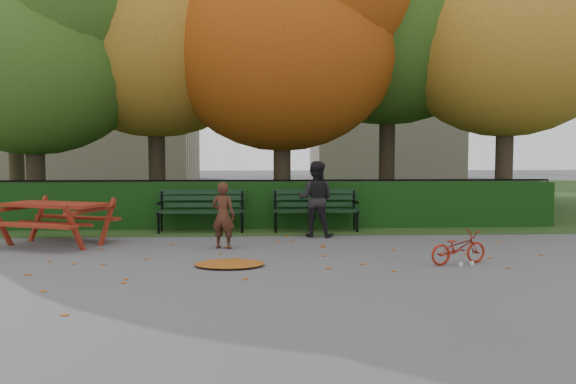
{
  "coord_description": "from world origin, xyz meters",
  "views": [
    {
      "loc": [
        -0.11,
        -8.1,
        1.66
      ],
      "look_at": [
        0.39,
        1.31,
        1.0
      ],
      "focal_mm": 35.0,
      "sensor_mm": 36.0,
      "label": 1
    }
  ],
  "objects_px": {
    "bench_right": "(315,207)",
    "tree_c": "(296,24)",
    "tree_f": "(21,17)",
    "tree_g": "(521,37)",
    "picnic_table": "(55,212)",
    "tree_e": "(525,15)",
    "tree_b": "(167,7)",
    "adult": "(316,199)",
    "tree_a": "(41,31)",
    "child": "(223,215)",
    "bicycle": "(458,248)",
    "bench_left": "(202,207)"
  },
  "relations": [
    {
      "from": "bench_right",
      "to": "tree_c",
      "type": "bearing_deg",
      "value": 96.7
    },
    {
      "from": "tree_f",
      "to": "tree_g",
      "type": "xyz_separation_m",
      "value": [
        15.47,
        0.52,
        -0.32
      ]
    },
    {
      "from": "tree_f",
      "to": "picnic_table",
      "type": "relative_size",
      "value": 4.19
    },
    {
      "from": "tree_e",
      "to": "bench_right",
      "type": "distance_m",
      "value": 7.38
    },
    {
      "from": "tree_b",
      "to": "adult",
      "type": "relative_size",
      "value": 5.87
    },
    {
      "from": "tree_e",
      "to": "tree_f",
      "type": "height_order",
      "value": "tree_f"
    },
    {
      "from": "tree_f",
      "to": "tree_b",
      "type": "bearing_deg",
      "value": -27.99
    },
    {
      "from": "tree_a",
      "to": "tree_e",
      "type": "height_order",
      "value": "tree_e"
    },
    {
      "from": "child",
      "to": "tree_f",
      "type": "bearing_deg",
      "value": -31.0
    },
    {
      "from": "tree_g",
      "to": "child",
      "type": "relative_size",
      "value": 7.39
    },
    {
      "from": "tree_c",
      "to": "bicycle",
      "type": "height_order",
      "value": "tree_c"
    },
    {
      "from": "tree_g",
      "to": "bench_right",
      "type": "height_order",
      "value": "tree_g"
    },
    {
      "from": "tree_g",
      "to": "bicycle",
      "type": "bearing_deg",
      "value": -119.33
    },
    {
      "from": "tree_a",
      "to": "tree_c",
      "type": "bearing_deg",
      "value": 3.65
    },
    {
      "from": "tree_b",
      "to": "bench_left",
      "type": "distance_m",
      "value": 5.87
    },
    {
      "from": "picnic_table",
      "to": "adult",
      "type": "relative_size",
      "value": 1.47
    },
    {
      "from": "tree_e",
      "to": "picnic_table",
      "type": "relative_size",
      "value": 3.72
    },
    {
      "from": "bicycle",
      "to": "tree_a",
      "type": "bearing_deg",
      "value": 37.86
    },
    {
      "from": "child",
      "to": "adult",
      "type": "relative_size",
      "value": 0.77
    },
    {
      "from": "bench_left",
      "to": "adult",
      "type": "distance_m",
      "value": 2.47
    },
    {
      "from": "child",
      "to": "adult",
      "type": "xyz_separation_m",
      "value": [
        1.74,
        1.3,
        0.17
      ]
    },
    {
      "from": "tree_c",
      "to": "picnic_table",
      "type": "height_order",
      "value": "tree_c"
    },
    {
      "from": "tree_g",
      "to": "bench_left",
      "type": "xyz_separation_m",
      "value": [
        -9.63,
        -6.06,
        -4.85
      ]
    },
    {
      "from": "tree_e",
      "to": "bench_left",
      "type": "bearing_deg",
      "value": -165.19
    },
    {
      "from": "tree_a",
      "to": "tree_b",
      "type": "relative_size",
      "value": 0.85
    },
    {
      "from": "adult",
      "to": "bicycle",
      "type": "distance_m",
      "value": 3.45
    },
    {
      "from": "tree_c",
      "to": "bench_right",
      "type": "bearing_deg",
      "value": -83.3
    },
    {
      "from": "child",
      "to": "bicycle",
      "type": "relative_size",
      "value": 1.22
    },
    {
      "from": "tree_a",
      "to": "bench_right",
      "type": "height_order",
      "value": "tree_a"
    },
    {
      "from": "tree_g",
      "to": "bicycle",
      "type": "height_order",
      "value": "tree_g"
    },
    {
      "from": "bench_left",
      "to": "tree_b",
      "type": "bearing_deg",
      "value": 110.58
    },
    {
      "from": "tree_e",
      "to": "bench_left",
      "type": "distance_m",
      "value": 9.29
    },
    {
      "from": "bench_right",
      "to": "bench_left",
      "type": "bearing_deg",
      "value": 180.0
    },
    {
      "from": "bench_left",
      "to": "bicycle",
      "type": "relative_size",
      "value": 1.9
    },
    {
      "from": "tree_a",
      "to": "tree_g",
      "type": "height_order",
      "value": "tree_g"
    },
    {
      "from": "bench_left",
      "to": "tree_e",
      "type": "bearing_deg",
      "value": 14.81
    },
    {
      "from": "tree_b",
      "to": "tree_f",
      "type": "bearing_deg",
      "value": 152.01
    },
    {
      "from": "tree_g",
      "to": "tree_e",
      "type": "bearing_deg",
      "value": -114.4
    },
    {
      "from": "tree_f",
      "to": "bench_left",
      "type": "bearing_deg",
      "value": -43.51
    },
    {
      "from": "tree_b",
      "to": "bench_right",
      "type": "bearing_deg",
      "value": -40.67
    },
    {
      "from": "child",
      "to": "bicycle",
      "type": "bearing_deg",
      "value": 175.3
    },
    {
      "from": "bench_right",
      "to": "child",
      "type": "bearing_deg",
      "value": -130.91
    },
    {
      "from": "tree_f",
      "to": "child",
      "type": "height_order",
      "value": "tree_f"
    },
    {
      "from": "tree_b",
      "to": "child",
      "type": "distance_m",
      "value": 7.26
    },
    {
      "from": "bench_left",
      "to": "child",
      "type": "height_order",
      "value": "child"
    },
    {
      "from": "tree_b",
      "to": "picnic_table",
      "type": "height_order",
      "value": "tree_b"
    },
    {
      "from": "bench_right",
      "to": "adult",
      "type": "distance_m",
      "value": 0.84
    },
    {
      "from": "tree_b",
      "to": "bicycle",
      "type": "xyz_separation_m",
      "value": [
        5.31,
        -6.71,
        -5.15
      ]
    },
    {
      "from": "adult",
      "to": "bicycle",
      "type": "height_order",
      "value": "adult"
    },
    {
      "from": "tree_c",
      "to": "child",
      "type": "xyz_separation_m",
      "value": [
        -1.55,
        -4.36,
        -4.25
      ]
    }
  ]
}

